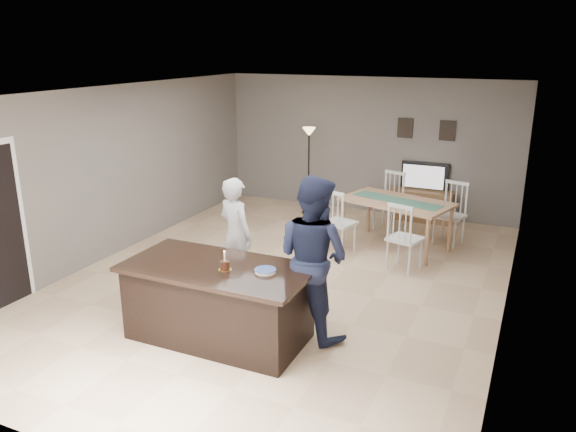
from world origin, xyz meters
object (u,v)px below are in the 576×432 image
at_px(man, 313,257).
at_px(birthday_cake, 225,265).
at_px(dining_table, 396,209).
at_px(tv_console, 421,205).
at_px(television, 424,176).
at_px(plate_stack, 265,271).
at_px(floor_lamp, 309,147).
at_px(woman, 236,235).
at_px(kitchen_island, 219,302).

distance_m(man, birthday_cake, 1.02).
bearing_deg(dining_table, man, -76.87).
relative_size(tv_console, television, 1.31).
xyz_separation_m(television, man, (-0.25, -5.09, 0.10)).
height_order(tv_console, birthday_cake, birthday_cake).
xyz_separation_m(television, plate_stack, (-0.62, -5.58, 0.06)).
relative_size(tv_console, birthday_cake, 5.32).
height_order(tv_console, floor_lamp, floor_lamp).
bearing_deg(dining_table, floor_lamp, 165.00).
distance_m(television, dining_table, 1.80).
height_order(birthday_cake, dining_table, birthday_cake).
xyz_separation_m(woman, plate_stack, (1.05, -1.18, 0.11)).
distance_m(tv_console, floor_lamp, 2.47).
height_order(woman, plate_stack, woman).
relative_size(television, floor_lamp, 0.52).
bearing_deg(floor_lamp, tv_console, 11.75).
relative_size(tv_console, dining_table, 0.51).
bearing_deg(floor_lamp, kitchen_island, -79.07).
xyz_separation_m(kitchen_island, dining_table, (1.12, 3.85, 0.23)).
height_order(tv_console, television, television).
relative_size(dining_table, floor_lamp, 1.35).
height_order(birthday_cake, plate_stack, birthday_cake).
bearing_deg(tv_console, birthday_cake, -100.68).
bearing_deg(woman, floor_lamp, -60.73).
bearing_deg(birthday_cake, floor_lamp, 102.28).
height_order(kitchen_island, plate_stack, plate_stack).
bearing_deg(birthday_cake, woman, 114.84).
relative_size(television, dining_table, 0.39).
xyz_separation_m(tv_console, plate_stack, (-0.62, -5.51, 0.62)).
distance_m(birthday_cake, floor_lamp, 5.31).
height_order(woman, birthday_cake, woman).
bearing_deg(woman, plate_stack, 153.05).
xyz_separation_m(dining_table, floor_lamp, (-2.10, 1.26, 0.67)).
distance_m(man, dining_table, 3.32).
bearing_deg(television, plate_stack, 83.69).
height_order(man, floor_lamp, man).
bearing_deg(kitchen_island, man, 30.07).
xyz_separation_m(kitchen_island, plate_stack, (0.58, 0.06, 0.46)).
height_order(kitchen_island, birthday_cake, birthday_cake).
xyz_separation_m(television, birthday_cake, (-1.06, -5.70, 0.09)).
distance_m(woman, birthday_cake, 1.44).
relative_size(birthday_cake, plate_stack, 0.94).
bearing_deg(woman, tv_console, -89.46).
xyz_separation_m(birthday_cake, dining_table, (0.98, 3.91, -0.27)).
relative_size(man, dining_table, 0.82).
distance_m(tv_console, man, 5.07).
relative_size(man, floor_lamp, 1.11).
bearing_deg(television, floor_lamp, 13.49).
height_order(kitchen_island, man, man).
bearing_deg(plate_stack, tv_console, 83.61).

